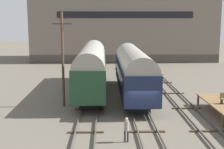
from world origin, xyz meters
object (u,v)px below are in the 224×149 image
at_px(train_car_green, 92,66).
at_px(utility_pole, 63,58).
at_px(person_worker, 126,127).
at_px(train_car_navy, 133,69).

xyz_separation_m(train_car_green, utility_pole, (-2.47, -5.61, 1.50)).
bearing_deg(person_worker, utility_pole, 120.04).
height_order(person_worker, utility_pole, utility_pole).
height_order(train_car_green, utility_pole, utility_pole).
relative_size(person_worker, utility_pole, 0.19).
bearing_deg(utility_pole, train_car_green, 66.26).
bearing_deg(train_car_navy, utility_pole, -151.88).
relative_size(train_car_green, person_worker, 10.87).
bearing_deg(utility_pole, train_car_navy, 28.12).
bearing_deg(person_worker, train_car_navy, 82.67).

